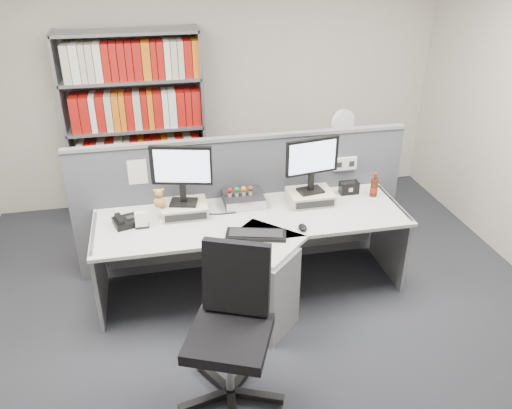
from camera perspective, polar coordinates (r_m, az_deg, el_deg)
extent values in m
plane|color=#2E3137|center=(4.14, 1.94, -15.56)|extent=(5.50, 5.50, 0.00)
cube|color=beige|center=(5.91, -4.33, 13.02)|extent=(5.00, 0.04, 2.70)
cube|color=#50525B|center=(4.78, -1.49, 0.12)|extent=(3.00, 0.05, 1.25)
cube|color=gray|center=(4.52, -1.59, 7.28)|extent=(3.00, 0.07, 0.03)
cube|color=white|center=(4.86, 9.64, 4.44)|extent=(0.22, 0.04, 0.12)
cube|color=white|center=(4.51, -12.82, 3.66)|extent=(0.16, 0.00, 0.22)
cube|color=white|center=(4.52, -7.75, 4.14)|extent=(0.16, 0.00, 0.22)
cube|color=white|center=(4.74, 6.89, 5.34)|extent=(0.16, 0.00, 0.22)
cube|color=beige|center=(4.37, -0.46, -1.49)|extent=(2.60, 0.80, 0.03)
cube|color=beige|center=(4.03, 0.68, -4.19)|extent=(0.74, 0.74, 0.03)
cube|color=gray|center=(4.14, 1.02, -9.29)|extent=(0.57, 0.57, 0.69)
cube|color=gray|center=(4.51, -16.70, -6.90)|extent=(0.03, 0.70, 0.72)
cube|color=gray|center=(4.92, 14.33, -3.45)|extent=(0.03, 0.70, 0.72)
cube|color=gray|center=(4.85, -1.30, -3.13)|extent=(2.50, 0.02, 0.45)
cube|color=beige|center=(4.42, -7.83, -0.46)|extent=(0.38, 0.30, 0.10)
cube|color=black|center=(4.29, -7.66, -1.39)|extent=(0.34, 0.01, 0.06)
cube|color=beige|center=(4.60, 5.91, 0.87)|extent=(0.38, 0.30, 0.10)
cube|color=black|center=(4.48, 6.48, 0.02)|extent=(0.34, 0.01, 0.06)
cube|color=black|center=(4.39, -7.88, 0.23)|extent=(0.25, 0.21, 0.02)
cube|color=black|center=(4.35, -7.95, 1.28)|extent=(0.06, 0.04, 0.18)
cube|color=black|center=(4.25, -8.17, 4.23)|extent=(0.49, 0.15, 0.33)
cube|color=#C7D4FE|center=(4.23, -8.08, 4.13)|extent=(0.44, 0.11, 0.28)
cube|color=black|center=(4.58, 5.95, 1.53)|extent=(0.23, 0.18, 0.02)
cube|color=black|center=(4.54, 6.00, 2.51)|extent=(0.05, 0.04, 0.17)
cube|color=black|center=(4.45, 6.15, 5.23)|extent=(0.48, 0.11, 0.31)
cube|color=#C7D4FE|center=(4.43, 6.18, 5.14)|extent=(0.42, 0.07, 0.27)
cube|color=black|center=(4.55, -1.40, 0.61)|extent=(0.34, 0.30, 0.09)
cube|color=silver|center=(4.42, -1.04, -0.25)|extent=(0.34, 0.01, 0.08)
cylinder|color=beige|center=(4.49, -2.87, 1.07)|extent=(0.03, 0.03, 0.03)
sphere|color=#A5140F|center=(4.47, -2.88, 1.55)|extent=(0.05, 0.05, 0.05)
cylinder|color=beige|center=(4.50, -2.12, 1.14)|extent=(0.03, 0.03, 0.03)
sphere|color=#19721E|center=(4.48, -2.13, 1.62)|extent=(0.05, 0.05, 0.05)
cylinder|color=beige|center=(4.50, -1.36, 1.21)|extent=(0.03, 0.03, 0.03)
sphere|color=orange|center=(4.49, -1.37, 1.69)|extent=(0.05, 0.05, 0.05)
cylinder|color=beige|center=(4.52, -0.62, 1.28)|extent=(0.03, 0.03, 0.03)
sphere|color=#593319|center=(4.50, -0.62, 1.76)|extent=(0.05, 0.05, 0.05)
cube|color=black|center=(4.08, 0.01, -3.31)|extent=(0.50, 0.29, 0.03)
cube|color=black|center=(4.07, 0.01, -3.12)|extent=(0.43, 0.23, 0.01)
ellipsoid|color=black|center=(4.18, 5.10, -2.51)|extent=(0.07, 0.11, 0.04)
cube|color=black|center=(4.36, -13.92, -1.84)|extent=(0.24, 0.23, 0.05)
cube|color=black|center=(4.33, -14.66, -1.51)|extent=(0.09, 0.17, 0.03)
cube|color=black|center=(4.35, -13.41, -1.34)|extent=(0.10, 0.08, 0.01)
cube|color=black|center=(4.30, -12.30, -2.29)|extent=(0.11, 0.07, 0.02)
cube|color=white|center=(4.25, -12.39, -1.67)|extent=(0.10, 0.04, 0.11)
cube|color=white|center=(4.29, -12.40, -1.39)|extent=(0.10, 0.04, 0.11)
sphere|color=#B6803C|center=(4.34, -10.47, 0.25)|extent=(0.10, 0.10, 0.10)
sphere|color=#B6803C|center=(4.30, -10.56, 1.23)|extent=(0.07, 0.07, 0.07)
sphere|color=#B6803C|center=(4.29, -11.01, 1.48)|extent=(0.03, 0.03, 0.03)
sphere|color=#B6803C|center=(4.29, -10.18, 1.56)|extent=(0.03, 0.03, 0.03)
cube|color=black|center=(4.80, 10.09, 1.83)|extent=(0.17, 0.09, 0.11)
cylinder|color=#3F190A|center=(4.78, 12.74, 1.82)|extent=(0.07, 0.07, 0.17)
cylinder|color=#A5140F|center=(4.79, 12.72, 1.62)|extent=(0.07, 0.07, 0.05)
cylinder|color=#3F190A|center=(4.74, 12.87, 2.98)|extent=(0.03, 0.03, 0.05)
cylinder|color=#A5140F|center=(4.73, 12.91, 3.30)|extent=(0.03, 0.03, 0.01)
cube|color=gray|center=(5.74, -19.81, 7.35)|extent=(0.03, 0.40, 2.00)
cube|color=gray|center=(5.70, -5.89, 8.73)|extent=(0.03, 0.40, 2.00)
cube|color=gray|center=(5.86, -12.90, 8.70)|extent=(1.40, 0.02, 2.00)
cube|color=gray|center=(6.06, -11.93, -0.65)|extent=(1.38, 0.40, 0.03)
cube|color=gray|center=(5.85, -12.40, 3.67)|extent=(1.38, 0.40, 0.03)
cube|color=gray|center=(5.67, -12.90, 8.29)|extent=(1.38, 0.40, 0.03)
cube|color=gray|center=(5.53, -13.45, 13.17)|extent=(1.38, 0.40, 0.03)
cube|color=gray|center=(5.44, -14.00, 17.85)|extent=(1.38, 0.40, 0.03)
cube|color=#A5140F|center=(5.95, -12.10, 0.87)|extent=(1.24, 0.28, 0.36)
cube|color=orange|center=(5.75, -12.59, 5.33)|extent=(1.24, 0.28, 0.36)
cube|color=beige|center=(5.58, -13.11, 10.08)|extent=(1.24, 0.28, 0.36)
cube|color=white|center=(5.46, -13.68, 15.07)|extent=(1.24, 0.28, 0.36)
cube|color=gray|center=(5.85, 8.80, 2.17)|extent=(0.45, 0.60, 0.70)
cube|color=black|center=(5.53, 9.98, 2.45)|extent=(0.40, 0.02, 0.28)
cube|color=black|center=(5.67, 9.72, -0.48)|extent=(0.40, 0.02, 0.28)
cylinder|color=white|center=(5.70, 9.06, 5.48)|extent=(0.18, 0.18, 0.03)
cylinder|color=white|center=(5.67, 9.14, 6.46)|extent=(0.03, 0.03, 0.18)
cylinder|color=white|center=(5.57, 9.39, 8.69)|extent=(0.29, 0.17, 0.30)
cylinder|color=silver|center=(5.59, 9.29, 8.78)|extent=(0.29, 0.16, 0.30)
cylinder|color=silver|center=(3.62, -2.87, -17.23)|extent=(0.06, 0.06, 0.44)
cube|color=black|center=(3.45, -2.97, -14.35)|extent=(0.67, 0.67, 0.08)
cube|color=black|center=(3.44, -2.16, -7.94)|extent=(0.46, 0.28, 0.52)
cube|color=black|center=(3.76, 0.37, -20.13)|extent=(0.33, 0.18, 0.04)
cylinder|color=black|center=(3.75, 2.50, -20.58)|extent=(0.06, 0.06, 0.03)
cube|color=black|center=(3.90, -1.17, -17.81)|extent=(0.26, 0.29, 0.04)
cylinder|color=black|center=(4.00, -0.17, -16.79)|extent=(0.06, 0.06, 0.03)
cube|color=black|center=(3.89, -4.79, -18.05)|extent=(0.22, 0.31, 0.04)
cylinder|color=black|center=(3.98, -6.03, -17.17)|extent=(0.06, 0.06, 0.03)
cube|color=black|center=(3.74, -5.81, -20.55)|extent=(0.34, 0.13, 0.04)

